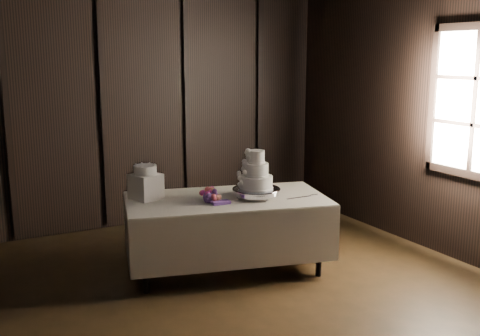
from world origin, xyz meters
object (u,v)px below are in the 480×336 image
wedding_cake (255,174)px  small_cake (145,170)px  cake_stand (256,193)px  box_pedestal (146,187)px  display_table (227,231)px  bouquet (211,196)px

wedding_cake → small_cake: size_ratio=1.74×
cake_stand → box_pedestal: size_ratio=1.86×
display_table → box_pedestal: size_ratio=8.41×
display_table → bouquet: size_ratio=5.72×
wedding_cake → bouquet: size_ratio=1.02×
box_pedestal → wedding_cake: bearing=-26.5°
box_pedestal → small_cake: 0.17m
small_cake → display_table: bearing=-25.4°
bouquet → box_pedestal: 0.66m
display_table → wedding_cake: bearing=-15.2°
wedding_cake → cake_stand: bearing=49.1°
wedding_cake → box_pedestal: 1.09m
display_table → box_pedestal: box_pedestal is taller
wedding_cake → small_cake: 1.08m
wedding_cake → bouquet: (-0.45, 0.08, -0.18)m
display_table → box_pedestal: (-0.72, 0.34, 0.47)m
cake_stand → wedding_cake: 0.20m
display_table → small_cake: 1.02m
wedding_cake → bouquet: bearing=-170.1°
cake_stand → wedding_cake: (-0.03, -0.02, 0.20)m
box_pedestal → display_table: bearing=-25.4°
display_table → bouquet: 0.46m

